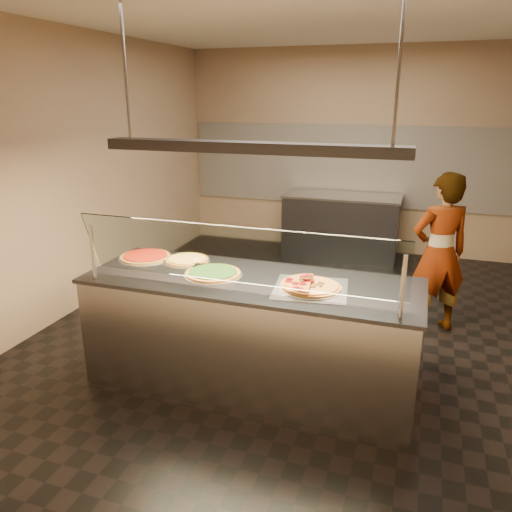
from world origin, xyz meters
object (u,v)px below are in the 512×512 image
(sneeze_guard, at_px, (235,256))
(half_pizza_sausage, at_px, (325,287))
(pizza_spinach, at_px, (213,273))
(perforated_tray, at_px, (311,288))
(half_pizza_pepperoni, at_px, (297,283))
(pizza_tomato, at_px, (146,256))
(serving_counter, at_px, (251,332))
(heat_lamp_housing, at_px, (250,148))
(prep_table, at_px, (341,226))
(pizza_cheese, at_px, (187,260))
(pizza_spatula, at_px, (198,262))
(worker, at_px, (439,254))

(sneeze_guard, xyz_separation_m, half_pizza_sausage, (0.60, 0.28, -0.27))
(pizza_spinach, bearing_deg, perforated_tray, -3.64)
(half_pizza_pepperoni, distance_m, pizza_tomato, 1.48)
(serving_counter, distance_m, heat_lamp_housing, 1.48)
(perforated_tray, relative_size, half_pizza_sausage, 1.28)
(prep_table, bearing_deg, pizza_cheese, -102.95)
(prep_table, bearing_deg, pizza_spatula, -100.43)
(worker, distance_m, heat_lamp_housing, 2.41)
(half_pizza_sausage, bearing_deg, serving_counter, 174.17)
(pizza_spinach, height_order, pizza_cheese, pizza_spinach)
(pizza_tomato, bearing_deg, heat_lamp_housing, -11.15)
(perforated_tray, relative_size, pizza_spatula, 2.60)
(sneeze_guard, xyz_separation_m, worker, (1.44, 1.91, -0.41))
(serving_counter, relative_size, sneeze_guard, 1.10)
(half_pizza_sausage, distance_m, pizza_spinach, 0.92)
(pizza_spinach, relative_size, heat_lamp_housing, 0.21)
(pizza_cheese, bearing_deg, perforated_tray, -14.57)
(sneeze_guard, bearing_deg, perforated_tray, 29.67)
(sneeze_guard, height_order, half_pizza_pepperoni, sneeze_guard)
(perforated_tray, bearing_deg, sneeze_guard, -150.33)
(pizza_spinach, xyz_separation_m, heat_lamp_housing, (0.32, 0.01, 1.00))
(serving_counter, distance_m, pizza_tomato, 1.19)
(pizza_spinach, xyz_separation_m, prep_table, (0.44, 3.72, -0.48))
(pizza_cheese, bearing_deg, pizza_tomato, -175.27)
(pizza_tomato, xyz_separation_m, worker, (2.51, 1.35, -0.13))
(sneeze_guard, xyz_separation_m, heat_lamp_housing, (0.00, 0.34, 0.72))
(half_pizza_sausage, xyz_separation_m, pizza_tomato, (-1.67, 0.27, -0.01))
(pizza_spinach, distance_m, heat_lamp_housing, 1.05)
(pizza_tomato, relative_size, prep_table, 0.28)
(half_pizza_pepperoni, distance_m, worker, 1.94)
(prep_table, bearing_deg, pizza_spinach, -96.76)
(serving_counter, bearing_deg, heat_lamp_housing, 180.00)
(prep_table, bearing_deg, serving_counter, -91.87)
(pizza_cheese, xyz_separation_m, pizza_tomato, (-0.39, -0.03, 0.00))
(worker, bearing_deg, perforated_tray, 31.98)
(sneeze_guard, distance_m, half_pizza_pepperoni, 0.55)
(pizza_spinach, bearing_deg, half_pizza_pepperoni, -4.21)
(half_pizza_pepperoni, bearing_deg, worker, 57.17)
(sneeze_guard, xyz_separation_m, half_pizza_pepperoni, (0.39, 0.28, -0.26))
(sneeze_guard, bearing_deg, pizza_spatula, 136.44)
(half_pizza_sausage, xyz_separation_m, prep_table, (-0.48, 3.77, -0.49))
(half_pizza_sausage, bearing_deg, perforated_tray, 179.82)
(pizza_spatula, bearing_deg, worker, 35.48)
(pizza_spinach, bearing_deg, half_pizza_sausage, -3.24)
(serving_counter, relative_size, pizza_cheese, 6.59)
(half_pizza_pepperoni, bearing_deg, prep_table, 94.03)
(half_pizza_pepperoni, distance_m, pizza_cheese, 1.11)
(perforated_tray, bearing_deg, prep_table, 95.65)
(prep_table, distance_m, worker, 2.54)
(half_pizza_pepperoni, height_order, worker, worker)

